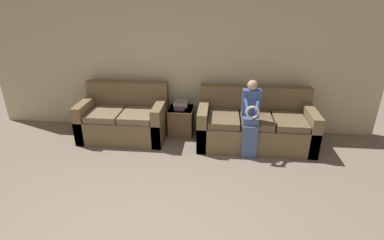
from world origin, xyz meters
name	(u,v)px	position (x,y,z in m)	size (l,w,h in m)	color
wall_back	(180,62)	(0.00, 3.30, 1.27)	(7.13, 0.06, 2.55)	beige
couch_main	(255,125)	(1.36, 2.76, 0.33)	(1.92, 0.94, 0.92)	brown
couch_side	(125,119)	(-0.95, 2.81, 0.33)	(1.49, 0.88, 0.94)	brown
child_left_seated	(251,116)	(1.23, 2.37, 0.66)	(0.28, 0.37, 1.21)	#475B8E
side_shelf	(181,120)	(0.05, 3.01, 0.26)	(0.45, 0.47, 0.49)	brown
book_stack	(181,105)	(0.04, 3.02, 0.56)	(0.25, 0.31, 0.13)	#7A4284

